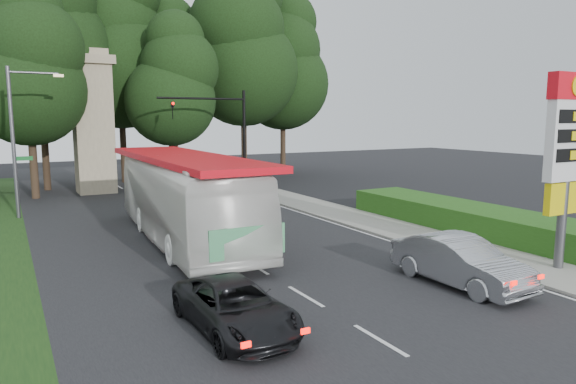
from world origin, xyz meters
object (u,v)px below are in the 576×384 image
streetlight_signs (17,135)px  transit_bus (185,198)px  gas_station_pylon (568,145)px  suv_charcoal (235,307)px  traffic_signal_mast (226,128)px  sedan_silver (460,261)px  monument (93,121)px

streetlight_signs → transit_bus: (6.08, -9.25, -2.56)m
gas_station_pylon → suv_charcoal: 12.62m
traffic_signal_mast → sedan_silver: (-0.77, -21.43, -3.88)m
streetlight_signs → monument: bearing=58.0°
transit_bus → streetlight_signs: bearing=126.6°
monument → gas_station_pylon: bearing=-68.2°
suv_charcoal → streetlight_signs: bearing=100.8°
transit_bus → sedan_silver: transit_bus is taller
transit_bus → sedan_silver: bearing=-57.0°
traffic_signal_mast → suv_charcoal: traffic_signal_mast is taller
gas_station_pylon → streetlight_signs: size_ratio=0.86×
monument → sedan_silver: bearing=-75.9°
sedan_silver → traffic_signal_mast: bearing=86.7°
transit_bus → suv_charcoal: size_ratio=3.03×
streetlight_signs → monument: monument is taller
gas_station_pylon → suv_charcoal: bearing=176.1°
traffic_signal_mast → monument: 9.76m
streetlight_signs → suv_charcoal: streetlight_signs is taller
traffic_signal_mast → streetlight_signs: bearing=-171.1°
sedan_silver → suv_charcoal: (-7.71, 0.23, -0.17)m
streetlight_signs → suv_charcoal: size_ratio=1.79×
monument → suv_charcoal: bearing=-91.7°
monument → suv_charcoal: monument is taller
traffic_signal_mast → sedan_silver: traffic_signal_mast is taller
gas_station_pylon → sedan_silver: 5.67m
gas_station_pylon → monument: size_ratio=0.68×
gas_station_pylon → traffic_signal_mast: size_ratio=0.95×
suv_charcoal → transit_bus: bearing=77.7°
traffic_signal_mast → transit_bus: bearing=-120.4°
streetlight_signs → transit_bus: bearing=-56.7°
monument → traffic_signal_mast: bearing=-38.0°
traffic_signal_mast → sedan_silver: 21.79m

